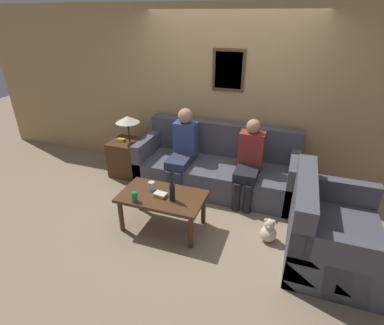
{
  "coord_description": "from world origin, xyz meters",
  "views": [
    {
      "loc": [
        1.01,
        -3.42,
        2.45
      ],
      "look_at": [
        -0.18,
        -0.08,
        0.67
      ],
      "focal_mm": 28.0,
      "sensor_mm": 36.0,
      "label": 1
    }
  ],
  "objects": [
    {
      "name": "person_left",
      "position": [
        -0.5,
        0.4,
        0.65
      ],
      "size": [
        0.34,
        0.66,
        1.21
      ],
      "color": "#2D334C",
      "rests_on": "ground_plane"
    },
    {
      "name": "wine_bottle",
      "position": [
        -0.2,
        -0.71,
        0.59
      ],
      "size": [
        0.07,
        0.07,
        0.31
      ],
      "color": "black",
      "rests_on": "coffee_table"
    },
    {
      "name": "person_right",
      "position": [
        0.5,
        0.36,
        0.63
      ],
      "size": [
        0.34,
        0.64,
        1.17
      ],
      "color": "black",
      "rests_on": "ground_plane"
    },
    {
      "name": "wall_back",
      "position": [
        0.0,
        1.04,
        1.3
      ],
      "size": [
        9.0,
        0.08,
        2.6
      ],
      "color": "tan",
      "rests_on": "ground_plane"
    },
    {
      "name": "book_stack",
      "position": [
        -0.37,
        -0.68,
        0.49
      ],
      "size": [
        0.16,
        0.12,
        0.04
      ],
      "color": "gold",
      "rests_on": "coffee_table"
    },
    {
      "name": "ground_plane",
      "position": [
        0.0,
        0.0,
        0.0
      ],
      "size": [
        16.0,
        16.0,
        0.0
      ],
      "primitive_type": "plane",
      "color": "gray"
    },
    {
      "name": "soda_can",
      "position": [
        -0.61,
        -0.88,
        0.53
      ],
      "size": [
        0.07,
        0.07,
        0.12
      ],
      "color": "#197A38",
      "rests_on": "coffee_table"
    },
    {
      "name": "coffee_table",
      "position": [
        -0.36,
        -0.65,
        0.4
      ],
      "size": [
        1.03,
        0.59,
        0.47
      ],
      "color": "#4C2D19",
      "rests_on": "ground_plane"
    },
    {
      "name": "couch_side",
      "position": [
        1.54,
        -0.53,
        0.32
      ],
      "size": [
        0.93,
        1.23,
        0.94
      ],
      "rotation": [
        0.0,
        0.0,
        1.57
      ],
      "color": "#4C4C56",
      "rests_on": "ground_plane"
    },
    {
      "name": "side_table_with_lamp",
      "position": [
        -1.5,
        0.46,
        0.35
      ],
      "size": [
        0.51,
        0.51,
        1.01
      ],
      "color": "#4C2D19",
      "rests_on": "ground_plane"
    },
    {
      "name": "teddy_bear",
      "position": [
        0.92,
        -0.47,
        0.13
      ],
      "size": [
        0.2,
        0.2,
        0.31
      ],
      "color": "beige",
      "rests_on": "ground_plane"
    },
    {
      "name": "couch_main",
      "position": [
        0.0,
        0.56,
        0.31
      ],
      "size": [
        2.37,
        0.93,
        0.94
      ],
      "color": "#4C4C56",
      "rests_on": "ground_plane"
    },
    {
      "name": "drinking_glass",
      "position": [
        -0.53,
        -0.58,
        0.53
      ],
      "size": [
        0.08,
        0.08,
        0.11
      ],
      "color": "silver",
      "rests_on": "coffee_table"
    }
  ]
}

